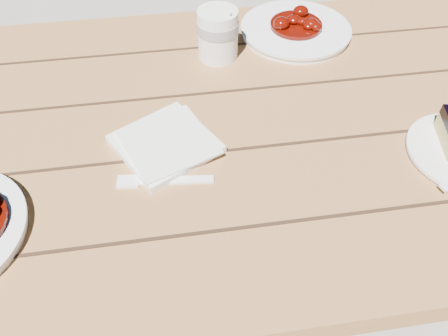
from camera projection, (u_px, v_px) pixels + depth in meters
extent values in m
plane|color=gray|center=(232.00, 298.00, 1.37)|extent=(60.00, 60.00, 0.00)
cube|color=brown|center=(237.00, 128.00, 0.82)|extent=(2.00, 0.80, 0.05)
cube|color=brown|center=(202.00, 59.00, 1.46)|extent=(1.80, 0.25, 0.04)
cube|color=brown|center=(407.00, 91.00, 1.72)|extent=(0.06, 0.06, 0.42)
cylinder|color=white|center=(218.00, 34.00, 0.90)|extent=(0.08, 0.08, 0.10)
cube|color=white|center=(165.00, 144.00, 0.75)|extent=(0.20, 0.20, 0.01)
cylinder|color=white|center=(295.00, 30.00, 0.99)|extent=(0.24, 0.24, 0.02)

